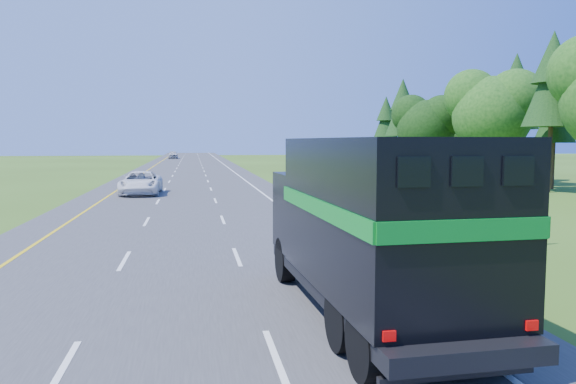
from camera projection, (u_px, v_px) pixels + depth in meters
name	position (u px, v px, depth m)	size (l,w,h in m)	color
road	(189.00, 179.00, 56.80)	(15.00, 260.00, 0.04)	#38383A
lane_markings	(189.00, 179.00, 56.80)	(11.15, 260.00, 0.01)	yellow
tree_wall_right	(547.00, 112.00, 40.96)	(16.00, 100.00, 12.00)	#153F11
horse_truck	(371.00, 223.00, 12.09)	(3.09, 8.98, 3.93)	black
white_suv	(141.00, 183.00, 40.86)	(2.77, 6.00, 1.67)	white
far_car	(173.00, 155.00, 123.17)	(2.06, 5.11, 1.74)	#B2B1B8
exit_sign	(484.00, 180.00, 20.10)	(2.30, 0.13, 3.91)	gray
delineator	(375.00, 212.00, 26.47)	(0.09, 0.05, 1.09)	red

